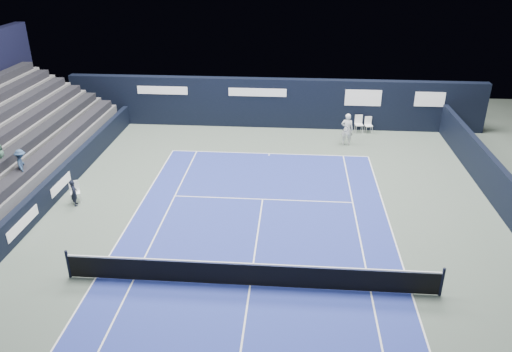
{
  "coord_description": "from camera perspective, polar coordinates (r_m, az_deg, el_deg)",
  "views": [
    {
      "loc": [
        1.31,
        -13.89,
        10.78
      ],
      "look_at": [
        -0.29,
        6.15,
        1.3
      ],
      "focal_mm": 35.0,
      "sensor_mm": 36.0,
      "label": 1
    }
  ],
  "objects": [
    {
      "name": "tennis_net",
      "position": [
        17.33,
        -0.69,
        -11.11
      ],
      "size": [
        12.9,
        0.1,
        1.1
      ],
      "color": "black",
      "rests_on": "ground"
    },
    {
      "name": "folding_chair_back_a",
      "position": [
        31.81,
        12.72,
        6.06
      ],
      "size": [
        0.5,
        0.53,
        0.99
      ],
      "rotation": [
        0.0,
        0.0,
        0.17
      ],
      "color": "white",
      "rests_on": "ground"
    },
    {
      "name": "ground",
      "position": [
        19.25,
        -0.14,
        -8.82
      ],
      "size": [
        48.0,
        48.0,
        0.0
      ],
      "primitive_type": "plane",
      "color": "#4B594E",
      "rests_on": "ground"
    },
    {
      "name": "court_markings",
      "position": [
        17.63,
        -0.68,
        -12.42
      ],
      "size": [
        11.03,
        23.83,
        0.0
      ],
      "color": "white",
      "rests_on": "court_surface"
    },
    {
      "name": "line_judge_chair",
      "position": [
        24.08,
        -20.02,
        -1.52
      ],
      "size": [
        0.57,
        0.56,
        0.98
      ],
      "rotation": [
        0.0,
        0.0,
        0.43
      ],
      "color": "white",
      "rests_on": "ground"
    },
    {
      "name": "tennis_player",
      "position": [
        29.42,
        10.36,
        5.29
      ],
      "size": [
        0.75,
        0.89,
        1.89
      ],
      "color": "white",
      "rests_on": "ground"
    },
    {
      "name": "folding_chair_back_b",
      "position": [
        31.71,
        11.66,
        6.01
      ],
      "size": [
        0.53,
        0.52,
        1.08
      ],
      "rotation": [
        0.0,
        0.0,
        0.12
      ],
      "color": "white",
      "rests_on": "ground"
    },
    {
      "name": "side_barrier_left",
      "position": [
        24.8,
        -21.77,
        -0.91
      ],
      "size": [
        0.33,
        22.0,
        1.2
      ],
      "color": "black",
      "rests_on": "ground"
    },
    {
      "name": "enclosure_wall_right",
      "position": [
        24.04,
        26.56,
        -1.89
      ],
      "size": [
        0.3,
        22.0,
        1.8
      ],
      "primitive_type": "cube",
      "color": "black",
      "rests_on": "ground"
    },
    {
      "name": "line_judge",
      "position": [
        23.7,
        -20.07,
        -1.82
      ],
      "size": [
        0.44,
        0.52,
        1.23
      ],
      "primitive_type": "imported",
      "rotation": [
        0.0,
        0.0,
        1.96
      ],
      "color": "black",
      "rests_on": "ground"
    },
    {
      "name": "court_surface",
      "position": [
        17.63,
        -0.68,
        -12.44
      ],
      "size": [
        10.97,
        23.77,
        0.01
      ],
      "primitive_type": "cube",
      "color": "navy",
      "rests_on": "ground"
    },
    {
      "name": "back_sponsor_wall",
      "position": [
        31.79,
        2.03,
        8.35
      ],
      "size": [
        26.0,
        0.63,
        3.1
      ],
      "color": "black",
      "rests_on": "ground"
    }
  ]
}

